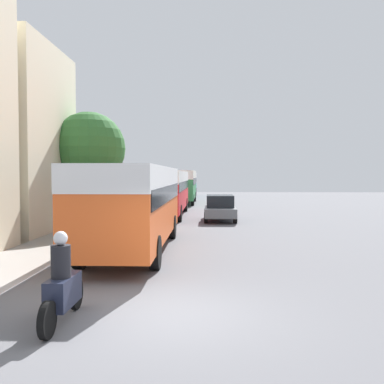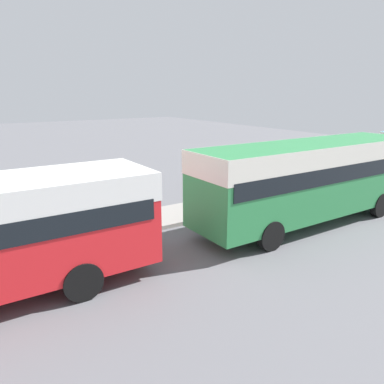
# 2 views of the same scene
# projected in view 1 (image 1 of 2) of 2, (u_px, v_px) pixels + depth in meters

# --- Properties ---
(ground_plane) EXTENTS (120.00, 120.00, 0.00)m
(ground_plane) POSITION_uv_depth(u_px,v_px,m) (167.00, 315.00, 8.40)
(ground_plane) COLOR slate
(bus_lead) EXTENTS (2.50, 9.91, 3.05)m
(bus_lead) POSITION_uv_depth(u_px,v_px,m) (135.00, 196.00, 15.46)
(bus_lead) COLOR #EA5B23
(bus_lead) RESTS_ON ground_plane
(bus_following) EXTENTS (2.61, 11.53, 2.99)m
(bus_following) POSITION_uv_depth(u_px,v_px,m) (165.00, 187.00, 28.61)
(bus_following) COLOR red
(bus_following) RESTS_ON ground_plane
(bus_third_in_line) EXTENTS (2.53, 9.99, 3.16)m
(bus_third_in_line) POSITION_uv_depth(u_px,v_px,m) (182.00, 182.00, 41.24)
(bus_third_in_line) COLOR #2D8447
(bus_third_in_line) RESTS_ON ground_plane
(bus_rear) EXTENTS (2.54, 10.85, 3.05)m
(bus_rear) POSITION_uv_depth(u_px,v_px,m) (186.00, 181.00, 53.57)
(bus_rear) COLOR teal
(bus_rear) RESTS_ON ground_plane
(motorcycle_behind_lead) EXTENTS (0.38, 2.24, 1.73)m
(motorcycle_behind_lead) POSITION_uv_depth(u_px,v_px,m) (62.00, 287.00, 7.92)
(motorcycle_behind_lead) COLOR #1E2338
(motorcycle_behind_lead) RESTS_ON ground_plane
(car_crossing) EXTENTS (1.87, 4.12, 1.55)m
(car_crossing) POSITION_uv_depth(u_px,v_px,m) (220.00, 208.00, 25.57)
(car_crossing) COLOR slate
(car_crossing) RESTS_ON ground_plane
(pedestrian_near_curb) EXTENTS (0.33, 0.33, 1.80)m
(pedestrian_near_curb) POSITION_uv_depth(u_px,v_px,m) (151.00, 191.00, 44.07)
(pedestrian_near_curb) COLOR #232838
(pedestrian_near_curb) RESTS_ON sidewalk
(street_tree) EXTENTS (3.68, 3.68, 5.80)m
(street_tree) POSITION_uv_depth(u_px,v_px,m) (89.00, 149.00, 21.68)
(street_tree) COLOR brown
(street_tree) RESTS_ON sidewalk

